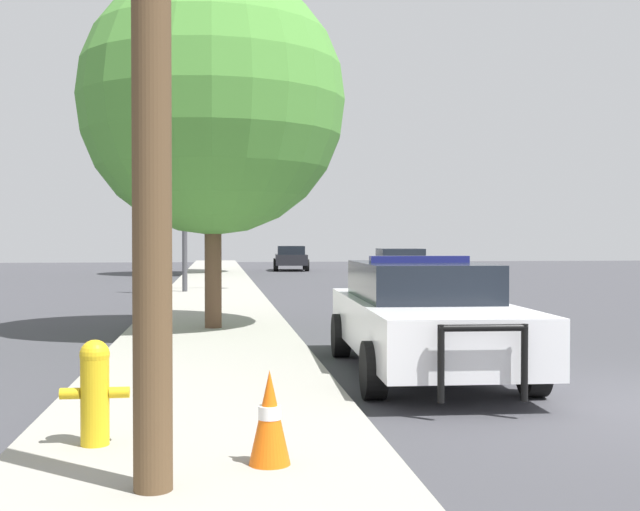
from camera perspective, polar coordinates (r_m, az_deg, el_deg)
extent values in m
cube|color=#99968C|center=(7.97, -8.30, -11.17)|extent=(3.00, 110.00, 0.13)
cube|color=white|center=(10.62, 7.35, -4.90)|extent=(2.06, 5.25, 0.65)
cube|color=black|center=(10.83, 7.06, -1.78)|extent=(1.70, 2.76, 0.48)
cylinder|color=black|center=(9.38, 14.93, -7.73)|extent=(0.27, 0.66, 0.65)
cylinder|color=black|center=(8.93, 3.83, -8.13)|extent=(0.27, 0.66, 0.65)
cylinder|color=black|center=(12.42, 9.86, -5.53)|extent=(0.27, 0.66, 0.65)
cylinder|color=black|center=(12.09, 1.49, -5.70)|extent=(0.27, 0.66, 0.65)
cylinder|color=black|center=(8.15, 14.34, -7.39)|extent=(0.07, 0.07, 0.76)
cylinder|color=black|center=(7.92, 8.60, -7.62)|extent=(0.07, 0.07, 0.76)
cylinder|color=black|center=(7.98, 11.52, -5.07)|extent=(0.88, 0.11, 0.07)
cube|color=navy|center=(10.82, 7.07, -0.26)|extent=(1.34, 0.25, 0.09)
cube|color=navy|center=(10.85, 12.17, -4.61)|extent=(0.16, 3.73, 0.18)
cylinder|color=gold|center=(6.71, -15.71, -9.97)|extent=(0.22, 0.22, 0.69)
sphere|color=gold|center=(6.64, -15.73, -6.80)|extent=(0.24, 0.24, 0.24)
cylinder|color=gold|center=(6.72, -17.35, -9.35)|extent=(0.16, 0.09, 0.09)
cylinder|color=gold|center=(6.67, -14.07, -9.42)|extent=(0.16, 0.09, 0.09)
cylinder|color=#424247|center=(25.50, -9.61, 3.17)|extent=(0.16, 0.16, 5.08)
cylinder|color=#424247|center=(25.68, -6.27, 8.53)|extent=(2.98, 0.11, 0.11)
cube|color=black|center=(25.70, -2.92, 7.52)|extent=(0.30, 0.24, 0.90)
sphere|color=red|center=(25.60, -2.90, 8.22)|extent=(0.20, 0.20, 0.20)
sphere|color=orange|center=(25.57, -2.90, 7.55)|extent=(0.20, 0.20, 0.20)
sphere|color=green|center=(25.53, -2.90, 6.88)|extent=(0.20, 0.20, 0.20)
cube|color=black|center=(45.47, -2.09, -0.28)|extent=(1.98, 4.01, 0.59)
cube|color=black|center=(45.27, -2.08, 0.38)|extent=(1.62, 2.12, 0.48)
cylinder|color=black|center=(46.68, -3.18, -0.61)|extent=(0.28, 0.68, 0.66)
cylinder|color=black|center=(46.73, -1.08, -0.61)|extent=(0.28, 0.68, 0.66)
cylinder|color=black|center=(44.25, -3.15, -0.71)|extent=(0.28, 0.68, 0.66)
cylinder|color=black|center=(44.31, -0.93, -0.70)|extent=(0.28, 0.68, 0.66)
cube|color=#B7B7BC|center=(29.57, 5.76, -1.04)|extent=(2.13, 4.30, 0.59)
cube|color=black|center=(29.77, 5.70, 0.02)|extent=(1.72, 2.29, 0.49)
cylinder|color=black|center=(28.46, 7.91, -1.73)|extent=(0.29, 0.70, 0.68)
cylinder|color=black|center=(28.19, 4.37, -1.75)|extent=(0.29, 0.70, 0.68)
cylinder|color=black|center=(31.00, 7.02, -1.49)|extent=(0.29, 0.70, 0.68)
cylinder|color=black|center=(30.75, 3.77, -1.50)|extent=(0.29, 0.70, 0.68)
cylinder|color=#4C3823|center=(39.86, -7.87, 1.52)|extent=(0.40, 0.40, 3.79)
sphere|color=#387A33|center=(40.04, -7.88, 6.67)|extent=(6.18, 6.18, 6.18)
cylinder|color=brown|center=(14.93, -7.61, 0.27)|extent=(0.31, 0.31, 2.82)
sphere|color=#4C8E38|center=(15.14, -7.64, 10.76)|extent=(4.90, 4.90, 4.90)
cone|color=orange|center=(5.94, -3.60, -11.40)|extent=(0.31, 0.31, 0.69)
cylinder|color=white|center=(5.93, -3.60, -11.08)|extent=(0.17, 0.17, 0.10)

